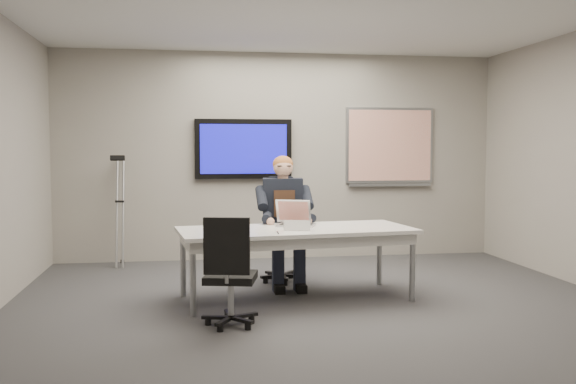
{
  "coord_description": "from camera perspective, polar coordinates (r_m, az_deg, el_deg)",
  "views": [
    {
      "loc": [
        -1.24,
        -5.68,
        1.51
      ],
      "look_at": [
        -0.23,
        0.77,
        1.06
      ],
      "focal_mm": 40.0,
      "sensor_mm": 36.0,
      "label": 1
    }
  ],
  "objects": [
    {
      "name": "office_chair_far",
      "position": [
        7.32,
        -0.45,
        -5.49
      ],
      "size": [
        0.6,
        0.6,
        1.0
      ],
      "rotation": [
        0.0,
        0.0,
        -0.32
      ],
      "color": "black",
      "rests_on": "ground"
    },
    {
      "name": "pen",
      "position": [
        6.04,
        -0.91,
        -3.6
      ],
      "size": [
        0.02,
        0.14,
        0.01
      ],
      "primitive_type": "cylinder",
      "rotation": [
        0.0,
        1.57,
        1.51
      ],
      "color": "black",
      "rests_on": "conference_table"
    },
    {
      "name": "whiteboard",
      "position": [
        9.08,
        9.03,
        3.99
      ],
      "size": [
        1.25,
        0.08,
        1.1
      ],
      "color": "gray",
      "rests_on": "wall_back"
    },
    {
      "name": "crutch",
      "position": [
        8.49,
        -14.71,
        -1.51
      ],
      "size": [
        0.38,
        0.84,
        1.52
      ],
      "primitive_type": null,
      "rotation": [
        -0.26,
        0.0,
        -0.23
      ],
      "color": "#96999D",
      "rests_on": "ground"
    },
    {
      "name": "office_chair_near",
      "position": [
        5.49,
        -5.17,
        -8.87
      ],
      "size": [
        0.54,
        0.54,
        0.95
      ],
      "rotation": [
        0.0,
        0.0,
        2.92
      ],
      "color": "black",
      "rests_on": "ground"
    },
    {
      "name": "conference_table",
      "position": [
        6.41,
        0.71,
        -3.97
      ],
      "size": [
        2.41,
        1.22,
        0.71
      ],
      "rotation": [
        0.0,
        0.0,
        0.11
      ],
      "color": "white",
      "rests_on": "ground"
    },
    {
      "name": "laptop",
      "position": [
        6.63,
        0.62,
        -2.42
      ],
      "size": [
        0.44,
        0.47,
        0.26
      ],
      "rotation": [
        0.0,
        0.0,
        -0.4
      ],
      "color": "silver",
      "rests_on": "conference_table"
    },
    {
      "name": "name_tent",
      "position": [
        6.22,
        0.8,
        -2.97
      ],
      "size": [
        0.26,
        0.13,
        0.1
      ],
      "primitive_type": null,
      "rotation": [
        0.0,
        0.0,
        -0.24
      ],
      "color": "white",
      "rests_on": "conference_table"
    },
    {
      "name": "tv_display",
      "position": [
        8.65,
        -3.98,
        3.84
      ],
      "size": [
        1.3,
        0.09,
        0.8
      ],
      "color": "black",
      "rests_on": "wall_back"
    },
    {
      "name": "seated_person",
      "position": [
        7.03,
        -0.26,
        -3.72
      ],
      "size": [
        0.46,
        0.79,
        1.43
      ],
      "rotation": [
        0.0,
        0.0,
        -0.1
      ],
      "color": "#1F2333",
      "rests_on": "office_chair_far"
    },
    {
      "name": "wall_back",
      "position": [
        8.76,
        -0.75,
        3.19
      ],
      "size": [
        6.0,
        0.02,
        2.8
      ],
      "primitive_type": "cube",
      "color": "gray",
      "rests_on": "ground"
    },
    {
      "name": "wall_front",
      "position": [
        2.95,
        16.02,
        1.66
      ],
      "size": [
        6.0,
        0.02,
        2.8
      ],
      "primitive_type": "cube",
      "color": "gray",
      "rests_on": "ground"
    },
    {
      "name": "floor",
      "position": [
        6.0,
        3.4,
        -10.66
      ],
      "size": [
        6.0,
        6.0,
        0.02
      ],
      "primitive_type": "cube",
      "color": "#333335",
      "rests_on": "ground"
    },
    {
      "name": "ceiling",
      "position": [
        5.95,
        3.52,
        16.43
      ],
      "size": [
        6.0,
        6.0,
        0.02
      ],
      "primitive_type": "cube",
      "color": "silver",
      "rests_on": "wall_back"
    }
  ]
}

